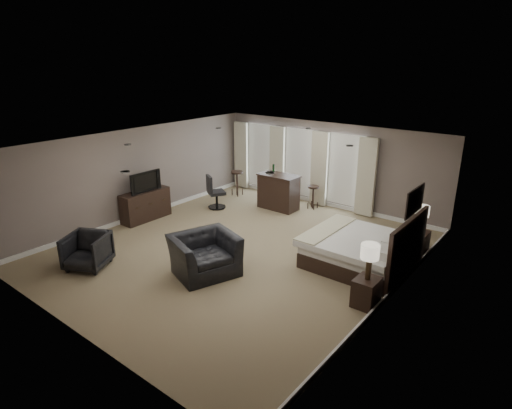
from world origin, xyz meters
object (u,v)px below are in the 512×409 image
Objects in this scene: tv at (144,189)px; bar_stool_right at (313,197)px; lamp_near at (369,262)px; lamp_far at (421,219)px; dresser at (146,205)px; bar_stool_left at (237,183)px; armchair_far at (87,249)px; nightstand_far at (418,242)px; nightstand_near at (366,292)px; bed at (358,236)px; desk_chair at (217,192)px; armchair_near at (204,248)px; bar_counter at (278,192)px.

tv is 5.05m from bar_stool_right.
bar_stool_right is (3.29, 3.78, -0.56)m from tv.
lamp_near is 2.90m from lamp_far.
dresser is 3.42m from bar_stool_left.
nightstand_far is at bearing 15.85° from armchair_far.
lamp_near is 0.84× the size of bar_stool_left.
tv is at bearing 0.00° from dresser.
armchair_far is at bearing -136.21° from lamp_far.
lamp_near is at bearing 0.00° from nightstand_near.
bed is 1.71m from lamp_far.
lamp_far reaches higher than bar_stool_left.
bar_stool_left is 0.79× the size of desk_chair.
tv is 1.21× the size of bar_stool_left.
armchair_near is at bearing -130.38° from lamp_far.
bed is 1.75m from nightstand_far.
tv reaches higher than dresser.
desk_chair is at bearing -143.11° from bar_counter.
armchair_near is at bearing 4.60° from armchair_far.
bar_stool_left is at bearing 173.02° from lamp_far.
bar_counter reaches higher than tv.
bar_stool_right is (2.72, 0.41, -0.05)m from bar_stool_left.
bar_stool_left is at bearing -45.15° from desk_chair.
dresser is at bearing 95.17° from desk_chair.
nightstand_far is 2.97m from lamp_near.
armchair_near is 2.65m from armchair_far.
bed is 6.14m from tv.
lamp_far reaches higher than nightstand_far.
lamp_near is at bearing -37.53° from bar_counter.
lamp_near is at bearing -53.55° from armchair_near.
bar_stool_right is (1.89, 6.48, -0.07)m from armchair_far.
desk_chair reaches higher than armchair_far.
nightstand_near is at bearing -53.55° from armchair_near.
lamp_near reaches higher than armchair_far.
armchair_near is (-3.29, -0.96, -0.32)m from lamp_near.
armchair_far is 0.70× the size of bar_counter.
bed reaches higher than dresser.
lamp_far is 3.85m from bar_stool_right.
nightstand_near is 6.96m from tv.
lamp_near is 6.42m from desk_chair.
tv is 0.95× the size of desk_chair.
armchair_near reaches higher than dresser.
lamp_far is 0.52× the size of bar_counter.
armchair_near is 5.07m from bar_stool_right.
bed reaches higher than bar_counter.
armchair_near reaches higher than armchair_far.
bar_counter reaches higher than armchair_far.
dresser is 2.19m from desk_chair.
lamp_far reaches higher than bar_counter.
nightstand_near is 5.64m from bar_counter.
bar_stool_left is 1.44m from desk_chair.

